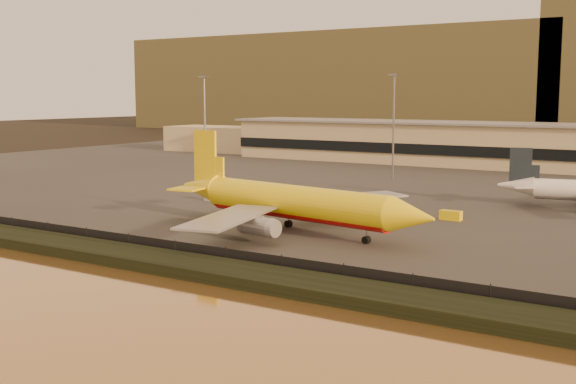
% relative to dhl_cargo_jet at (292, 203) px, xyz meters
% --- Properties ---
extents(ground, '(900.00, 900.00, 0.00)m').
position_rel_dhl_cargo_jet_xyz_m(ground, '(-4.79, -10.23, -4.57)').
color(ground, black).
rests_on(ground, ground).
extents(embankment, '(320.00, 7.00, 1.40)m').
position_rel_dhl_cargo_jet_xyz_m(embankment, '(-4.79, -27.23, -3.87)').
color(embankment, black).
rests_on(embankment, ground).
extents(tarmac, '(320.00, 220.00, 0.20)m').
position_rel_dhl_cargo_jet_xyz_m(tarmac, '(-4.79, 84.77, -4.47)').
color(tarmac, '#2D2D2D').
rests_on(tarmac, ground).
extents(perimeter_fence, '(300.00, 0.05, 2.20)m').
position_rel_dhl_cargo_jet_xyz_m(perimeter_fence, '(-4.79, -23.23, -3.27)').
color(perimeter_fence, black).
rests_on(perimeter_fence, tarmac).
extents(terminal_building, '(202.00, 25.00, 12.60)m').
position_rel_dhl_cargo_jet_xyz_m(terminal_building, '(-19.31, 115.32, 1.68)').
color(terminal_building, tan).
rests_on(terminal_building, tarmac).
extents(apron_light_masts, '(152.20, 12.20, 25.40)m').
position_rel_dhl_cargo_jet_xyz_m(apron_light_masts, '(10.21, 64.77, 11.14)').
color(apron_light_masts, slate).
rests_on(apron_light_masts, tarmac).
extents(distant_hills, '(470.00, 160.00, 70.00)m').
position_rel_dhl_cargo_jet_xyz_m(distant_hills, '(-25.53, 329.77, 26.82)').
color(distant_hills, brown).
rests_on(distant_hills, ground).
extents(dhl_cargo_jet, '(48.91, 47.37, 14.63)m').
position_rel_dhl_cargo_jet_xyz_m(dhl_cargo_jet, '(0.00, 0.00, 0.00)').
color(dhl_cargo_jet, yellow).
rests_on(dhl_cargo_jet, tarmac).
extents(gse_vehicle_yellow, '(3.54, 1.63, 1.58)m').
position_rel_dhl_cargo_jet_xyz_m(gse_vehicle_yellow, '(16.93, 22.33, -3.58)').
color(gse_vehicle_yellow, yellow).
rests_on(gse_vehicle_yellow, tarmac).
extents(gse_vehicle_white, '(4.14, 2.53, 1.74)m').
position_rel_dhl_cargo_jet_xyz_m(gse_vehicle_white, '(-29.37, 18.35, -3.50)').
color(gse_vehicle_white, silver).
rests_on(gse_vehicle_white, tarmac).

